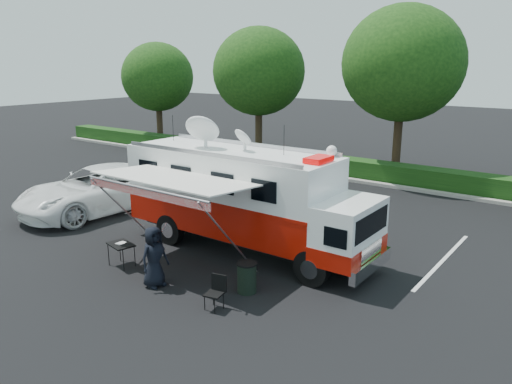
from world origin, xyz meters
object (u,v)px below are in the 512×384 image
(white_suv, at_px, (101,211))
(folding_table, at_px, (121,245))
(command_truck, at_px, (245,198))
(trash_bin, at_px, (247,277))

(white_suv, xyz_separation_m, folding_table, (5.36, -3.21, 0.67))
(white_suv, distance_m, folding_table, 6.29)
(command_truck, relative_size, white_suv, 1.31)
(folding_table, bearing_deg, trash_bin, 11.51)
(folding_table, xyz_separation_m, trash_bin, (4.17, 0.85, -0.24))
(command_truck, xyz_separation_m, white_suv, (-7.61, -0.08, -1.80))
(command_truck, distance_m, trash_bin, 3.40)
(white_suv, distance_m, trash_bin, 9.83)
(white_suv, xyz_separation_m, trash_bin, (9.54, -2.36, 0.43))
(folding_table, height_order, trash_bin, trash_bin)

